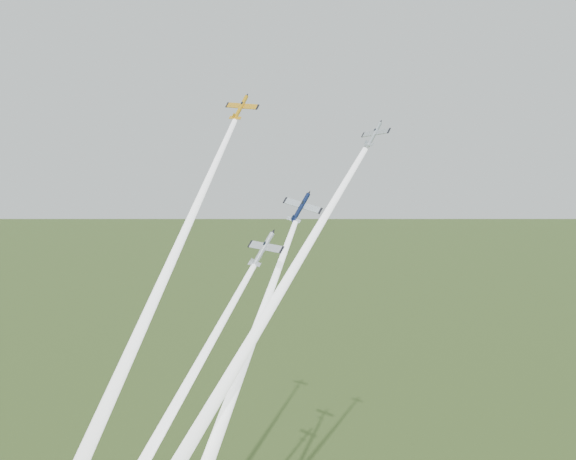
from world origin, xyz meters
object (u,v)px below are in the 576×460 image
object	(u,v)px
plane_navy	(301,207)
plane_silver_low	(263,249)
plane_yellow	(241,107)
plane_silver_right	(374,134)

from	to	relation	value
plane_navy	plane_silver_low	size ratio (longest dim) A/B	0.94
plane_navy	plane_yellow	bearing A→B (deg)	172.92
plane_yellow	plane_navy	xyz separation A→B (m)	(13.97, -2.21, -18.39)
plane_navy	plane_silver_right	distance (m)	19.00
plane_navy	plane_silver_low	world-z (taller)	plane_navy
plane_yellow	plane_silver_right	bearing A→B (deg)	-0.45
plane_navy	plane_silver_right	size ratio (longest dim) A/B	1.18
plane_navy	plane_silver_right	xyz separation A→B (m)	(13.66, 0.89, 13.18)
plane_yellow	plane_navy	distance (m)	23.20
plane_yellow	plane_silver_low	xyz separation A→B (m)	(13.34, -15.13, -24.42)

